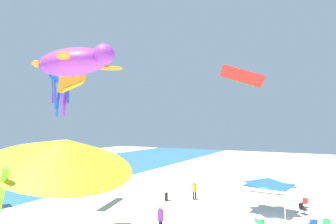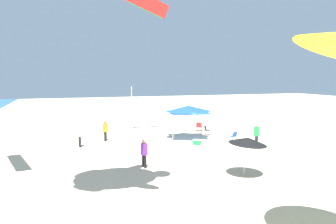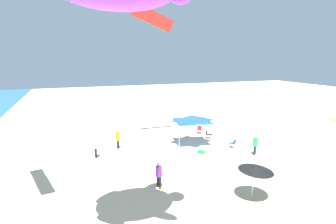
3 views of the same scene
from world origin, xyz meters
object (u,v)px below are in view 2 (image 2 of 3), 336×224
folding_chair_near_cooler (233,136)px  person_watching_sky (105,129)px  kite_parafoil_red (146,3)px  cooler_box (197,142)px  beach_umbrella (248,141)px  folding_chair_right_of_tent (207,129)px  person_near_umbrella (257,133)px  banner_flag (132,104)px  folding_chair_left_of_tent (199,126)px  person_beachcomber (144,151)px  person_kite_handler (80,133)px  canopy_tent (188,109)px

folding_chair_near_cooler → person_watching_sky: 10.67m
folding_chair_near_cooler → kite_parafoil_red: kite_parafoil_red is taller
cooler_box → beach_umbrella: bearing=176.0°
folding_chair_right_of_tent → person_near_umbrella: person_near_umbrella is taller
banner_flag → kite_parafoil_red: size_ratio=1.01×
folding_chair_right_of_tent → person_watching_sky: bearing=128.6°
folding_chair_right_of_tent → cooler_box: 4.66m
beach_umbrella → folding_chair_left_of_tent: beach_umbrella is taller
cooler_box → person_beachcomber: 7.38m
folding_chair_left_of_tent → person_watching_sky: bearing=-141.2°
beach_umbrella → folding_chair_near_cooler: 9.37m
folding_chair_left_of_tent → kite_parafoil_red: (0.12, 5.22, 11.48)m
beach_umbrella → person_near_umbrella: (6.15, -4.73, -0.90)m
folding_chair_left_of_tent → person_watching_sky: size_ratio=0.48×
person_near_umbrella → beach_umbrella: bearing=11.6°
person_beachcomber → beach_umbrella: bearing=47.3°
folding_chair_right_of_tent → person_watching_sky: size_ratio=0.48×
folding_chair_left_of_tent → kite_parafoil_red: bearing=-154.8°
cooler_box → person_kite_handler: bearing=76.8°
beach_umbrella → cooler_box: beach_umbrella is taller
folding_chair_near_cooler → folding_chair_left_of_tent: (5.56, 0.67, 0.00)m
beach_umbrella → person_near_umbrella: 7.81m
canopy_tent → folding_chair_right_of_tent: size_ratio=4.50×
folding_chair_near_cooler → banner_flag: size_ratio=0.18×
banner_flag → person_near_umbrella: bearing=-143.4°
folding_chair_near_cooler → person_beachcomber: size_ratio=0.48×
beach_umbrella → person_beachcomber: bearing=56.7°
kite_parafoil_red → person_watching_sky: bearing=-157.8°
canopy_tent → person_kite_handler: bearing=93.8°
person_near_umbrella → cooler_box: bearing=-65.8°
person_watching_sky → person_near_umbrella: bearing=84.0°
beach_umbrella → person_watching_sky: bearing=27.1°
person_beachcomber → folding_chair_left_of_tent: bearing=133.0°
folding_chair_right_of_tent → person_kite_handler: bearing=137.1°
banner_flag → person_kite_handler: 8.37m
banner_flag → folding_chair_right_of_tent: bearing=-126.2°
banner_flag → person_beachcomber: bearing=171.1°
person_near_umbrella → kite_parafoil_red: bearing=-90.8°
cooler_box → person_beachcomber: (-4.85, 5.50, 0.80)m
person_near_umbrella → person_kite_handler: bearing=-58.0°
folding_chair_right_of_tent → kite_parafoil_red: 12.78m
folding_chair_left_of_tent → person_near_umbrella: bearing=-53.2°
folding_chair_right_of_tent → folding_chair_left_of_tent: (2.04, -0.04, 0.00)m
beach_umbrella → banner_flag: bearing=9.9°
canopy_tent → kite_parafoil_red: 10.36m
person_beachcomber → person_watching_sky: size_ratio=1.00×
cooler_box → person_near_umbrella: (-1.94, -4.15, 0.83)m
canopy_tent → folding_chair_right_of_tent: (1.13, -2.37, -2.06)m
canopy_tent → kite_parafoil_red: bearing=40.5°
folding_chair_left_of_tent → person_beachcomber: person_beachcomber is taller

